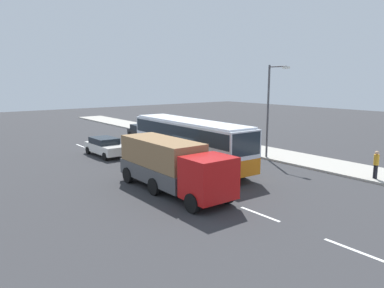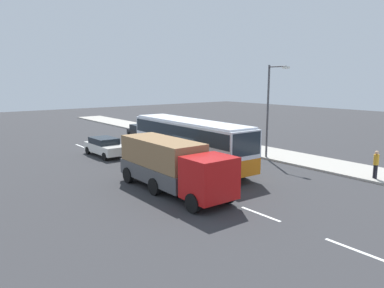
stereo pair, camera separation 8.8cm
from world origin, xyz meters
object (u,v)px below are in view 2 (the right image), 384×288
object	(u,v)px
car_white_minivan	(105,146)
street_lamp	(270,105)
pedestrian_at_crossing	(225,135)
car_black_sedan	(142,131)
pedestrian_near_curb	(376,162)
cargo_truck	(172,164)
coach_bus	(190,138)

from	to	relation	value
car_white_minivan	street_lamp	distance (m)	13.88
pedestrian_at_crossing	street_lamp	xyz separation A→B (m)	(5.96, -0.86, 3.14)
car_black_sedan	pedestrian_near_curb	distance (m)	23.72
car_white_minivan	pedestrian_at_crossing	size ratio (longest dim) A/B	2.57
cargo_truck	car_white_minivan	world-z (taller)	cargo_truck
car_black_sedan	pedestrian_at_crossing	size ratio (longest dim) A/B	2.62
car_black_sedan	pedestrian_near_curb	world-z (taller)	pedestrian_near_curb
street_lamp	car_white_minivan	bearing A→B (deg)	-133.42
pedestrian_near_curb	car_white_minivan	bearing A→B (deg)	138.40
car_white_minivan	pedestrian_at_crossing	xyz separation A→B (m)	(3.27, 10.62, 0.38)
car_black_sedan	street_lamp	size ratio (longest dim) A/B	0.64
coach_bus	street_lamp	distance (m)	7.24
pedestrian_near_curb	street_lamp	world-z (taller)	street_lamp
cargo_truck	pedestrian_at_crossing	size ratio (longest dim) A/B	4.67
pedestrian_near_curb	street_lamp	size ratio (longest dim) A/B	0.24
cargo_truck	pedestrian_near_curb	world-z (taller)	cargo_truck
street_lamp	pedestrian_at_crossing	bearing A→B (deg)	171.75
car_white_minivan	pedestrian_near_curb	bearing A→B (deg)	28.75
coach_bus	car_black_sedan	distance (m)	14.20
car_white_minivan	street_lamp	world-z (taller)	street_lamp
car_black_sedan	cargo_truck	bearing A→B (deg)	-21.44
pedestrian_near_curb	car_black_sedan	bearing A→B (deg)	115.98
pedestrian_at_crossing	car_white_minivan	bearing A→B (deg)	35.80
car_white_minivan	pedestrian_at_crossing	bearing A→B (deg)	71.70
car_white_minivan	coach_bus	bearing A→B (deg)	20.60
cargo_truck	street_lamp	world-z (taller)	street_lamp
cargo_truck	pedestrian_near_curb	xyz separation A→B (m)	(6.00, 11.38, -0.41)
coach_bus	car_white_minivan	size ratio (longest dim) A/B	2.54
pedestrian_at_crossing	pedestrian_near_curb	bearing A→B (deg)	140.93
cargo_truck	car_black_sedan	bearing A→B (deg)	155.03
pedestrian_near_curb	street_lamp	distance (m)	8.93
street_lamp	car_black_sedan	bearing A→B (deg)	-169.79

